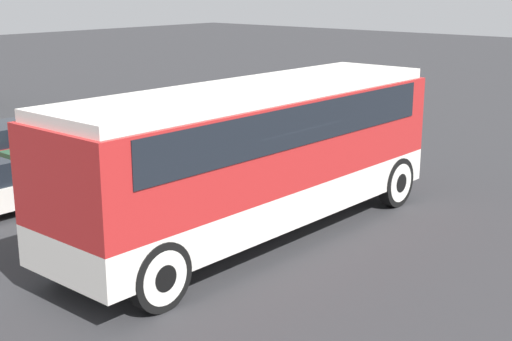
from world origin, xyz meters
TOP-DOWN VIEW (x-y plane):
  - ground_plane at (0.00, 0.00)m, footprint 120.00×120.00m
  - tour_bus at (0.10, 0.00)m, footprint 9.67×2.54m
  - parked_car_near at (0.08, 9.05)m, footprint 4.33×1.87m
  - parked_car_mid at (0.59, 6.85)m, footprint 4.23×1.93m

SIDE VIEW (x-z plane):
  - ground_plane at x=0.00m, z-range 0.00..0.00m
  - parked_car_near at x=0.08m, z-range 0.01..1.37m
  - parked_car_mid at x=0.59m, z-range -0.01..1.48m
  - tour_bus at x=0.10m, z-range 0.34..3.59m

